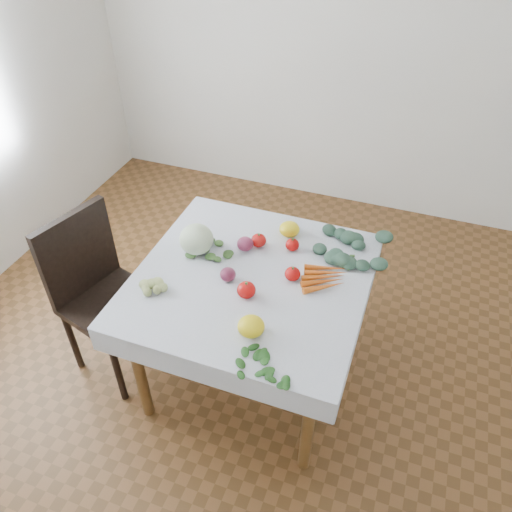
{
  "coord_description": "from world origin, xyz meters",
  "views": [
    {
      "loc": [
        0.64,
        -1.69,
        2.41
      ],
      "look_at": [
        -0.01,
        0.09,
        0.82
      ],
      "focal_mm": 35.0,
      "sensor_mm": 36.0,
      "label": 1
    }
  ],
  "objects": [
    {
      "name": "ground",
      "position": [
        0.0,
        0.0,
        0.0
      ],
      "size": [
        4.0,
        4.0,
        0.0
      ],
      "primitive_type": "plane",
      "color": "brown"
    },
    {
      "name": "back_wall",
      "position": [
        0.0,
        2.0,
        1.35
      ],
      "size": [
        4.0,
        0.04,
        2.7
      ],
      "primitive_type": "cube",
      "color": "white",
      "rests_on": "ground"
    },
    {
      "name": "table",
      "position": [
        0.0,
        0.0,
        0.65
      ],
      "size": [
        1.0,
        1.0,
        0.75
      ],
      "color": "brown",
      "rests_on": "ground"
    },
    {
      "name": "tablecloth",
      "position": [
        0.0,
        0.0,
        0.75
      ],
      "size": [
        1.12,
        1.12,
        0.01
      ],
      "primitive_type": "cube",
      "color": "white",
      "rests_on": "table"
    },
    {
      "name": "chair",
      "position": [
        -0.83,
        -0.15,
        0.56
      ],
      "size": [
        0.55,
        0.55,
        0.98
      ],
      "color": "black",
      "rests_on": "ground"
    },
    {
      "name": "cabbage",
      "position": [
        -0.33,
        0.09,
        0.83
      ],
      "size": [
        0.23,
        0.23,
        0.16
      ],
      "primitive_type": "ellipsoid",
      "rotation": [
        0.0,
        0.0,
        -0.39
      ],
      "color": "beige",
      "rests_on": "tablecloth"
    },
    {
      "name": "tomato_a",
      "position": [
        0.13,
        0.27,
        0.79
      ],
      "size": [
        0.1,
        0.1,
        0.06
      ],
      "primitive_type": "ellipsoid",
      "rotation": [
        0.0,
        0.0,
        -0.42
      ],
      "color": "red",
      "rests_on": "tablecloth"
    },
    {
      "name": "tomato_b",
      "position": [
        -0.05,
        0.25,
        0.79
      ],
      "size": [
        0.09,
        0.09,
        0.07
      ],
      "primitive_type": "ellipsoid",
      "rotation": [
        0.0,
        0.0,
        -0.12
      ],
      "color": "red",
      "rests_on": "tablecloth"
    },
    {
      "name": "tomato_c",
      "position": [
        0.03,
        -0.13,
        0.8
      ],
      "size": [
        0.1,
        0.1,
        0.08
      ],
      "primitive_type": "ellipsoid",
      "rotation": [
        0.0,
        0.0,
        -0.17
      ],
      "color": "red",
      "rests_on": "tablecloth"
    },
    {
      "name": "tomato_d",
      "position": [
        0.19,
        0.06,
        0.79
      ],
      "size": [
        0.08,
        0.08,
        0.07
      ],
      "primitive_type": "ellipsoid",
      "rotation": [
        0.0,
        0.0,
        0.06
      ],
      "color": "red",
      "rests_on": "tablecloth"
    },
    {
      "name": "heirloom_back",
      "position": [
        0.08,
        0.39,
        0.79
      ],
      "size": [
        0.12,
        0.12,
        0.08
      ],
      "primitive_type": "ellipsoid",
      "rotation": [
        0.0,
        0.0,
        0.08
      ],
      "color": "yellow",
      "rests_on": "tablecloth"
    },
    {
      "name": "heirloom_front",
      "position": [
        0.13,
        -0.34,
        0.8
      ],
      "size": [
        0.14,
        0.14,
        0.08
      ],
      "primitive_type": "ellipsoid",
      "rotation": [
        0.0,
        0.0,
        0.19
      ],
      "color": "yellow",
      "rests_on": "tablecloth"
    },
    {
      "name": "onion_a",
      "position": [
        -0.1,
        0.19,
        0.79
      ],
      "size": [
        0.1,
        0.1,
        0.07
      ],
      "primitive_type": "ellipsoid",
      "rotation": [
        0.0,
        0.0,
        -0.12
      ],
      "color": "#601B41",
      "rests_on": "tablecloth"
    },
    {
      "name": "onion_b",
      "position": [
        -0.1,
        -0.05,
        0.79
      ],
      "size": [
        0.09,
        0.09,
        0.07
      ],
      "primitive_type": "ellipsoid",
      "rotation": [
        0.0,
        0.0,
        0.13
      ],
      "color": "#601B41",
      "rests_on": "tablecloth"
    },
    {
      "name": "tomatillo_cluster",
      "position": [
        -0.4,
        -0.24,
        0.78
      ],
      "size": [
        0.14,
        0.1,
        0.04
      ],
      "color": "tan",
      "rests_on": "tablecloth"
    },
    {
      "name": "carrot_bunch",
      "position": [
        0.35,
        0.11,
        0.77
      ],
      "size": [
        0.22,
        0.26,
        0.03
      ],
      "color": "#D84E18",
      "rests_on": "tablecloth"
    },
    {
      "name": "kale_bunch",
      "position": [
        0.43,
        0.37,
        0.78
      ],
      "size": [
        0.39,
        0.3,
        0.05
      ],
      "color": "#325340",
      "rests_on": "tablecloth"
    },
    {
      "name": "basil_bunch",
      "position": [
        0.23,
        -0.48,
        0.76
      ],
      "size": [
        0.23,
        0.2,
        0.01
      ],
      "color": "#24581B",
      "rests_on": "tablecloth"
    },
    {
      "name": "dill_bunch",
      "position": [
        -0.27,
        0.12,
        0.77
      ],
      "size": [
        0.22,
        0.17,
        0.02
      ],
      "color": "#477234",
      "rests_on": "tablecloth"
    }
  ]
}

